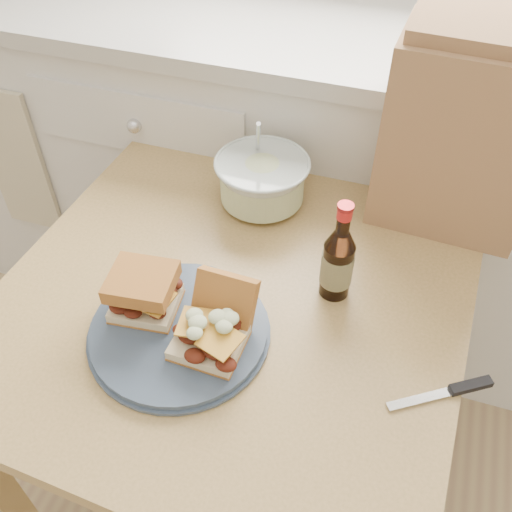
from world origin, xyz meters
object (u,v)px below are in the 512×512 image
(dining_table, at_px, (234,327))
(coleslaw_bowl, at_px, (262,182))
(paper_bag, at_px, (463,136))
(beer_bottle, at_px, (338,261))
(plate, at_px, (179,331))

(dining_table, relative_size, coleslaw_bowl, 4.42)
(dining_table, distance_m, paper_bag, 0.57)
(beer_bottle, distance_m, paper_bag, 0.35)
(plate, relative_size, paper_bag, 0.80)
(dining_table, relative_size, beer_bottle, 4.26)
(plate, height_order, paper_bag, paper_bag)
(coleslaw_bowl, bearing_deg, paper_bag, 12.86)
(plate, distance_m, beer_bottle, 0.30)
(plate, xyz_separation_m, beer_bottle, (0.23, 0.18, 0.07))
(coleslaw_bowl, height_order, beer_bottle, beer_bottle)
(dining_table, xyz_separation_m, coleslaw_bowl, (-0.03, 0.27, 0.15))
(beer_bottle, bearing_deg, plate, -118.46)
(coleslaw_bowl, xyz_separation_m, paper_bag, (0.37, 0.08, 0.14))
(coleslaw_bowl, bearing_deg, beer_bottle, -44.96)
(plate, xyz_separation_m, coleslaw_bowl, (0.02, 0.39, 0.04))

